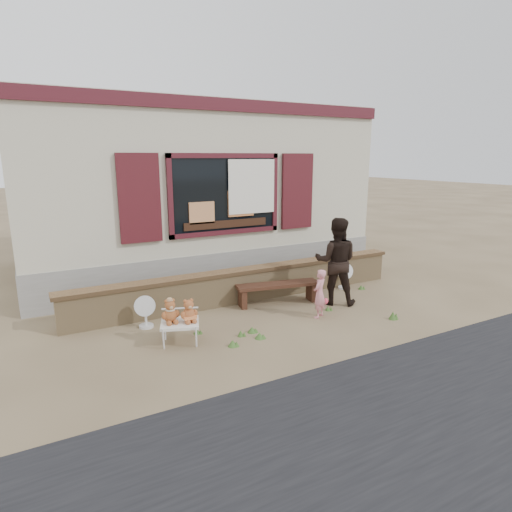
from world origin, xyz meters
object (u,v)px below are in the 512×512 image
teddy_bear_left (170,310)px  adult (336,261)px  bench (278,289)px  folding_chair (180,324)px  child (319,294)px  teddy_bear_right (189,310)px

teddy_bear_left → adult: 3.45m
bench → teddy_bear_left: (-2.41, -0.80, 0.24)m
bench → folding_chair: size_ratio=2.36×
child → adult: adult is taller
teddy_bear_left → teddy_bear_right: bearing=-0.0°
bench → child: (0.28, -0.97, 0.14)m
folding_chair → teddy_bear_left: bearing=-180.0°
teddy_bear_left → adult: adult is taller
folding_chair → teddy_bear_right: size_ratio=1.92×
teddy_bear_right → child: 2.43m
teddy_bear_left → adult: size_ratio=0.23×
bench → teddy_bear_right: (-2.14, -0.90, 0.23)m
teddy_bear_right → adult: 3.20m
bench → folding_chair: 2.43m
teddy_bear_right → child: child is taller
folding_chair → child: 2.56m
teddy_bear_right → adult: bearing=27.4°
folding_chair → teddy_bear_left: 0.27m
bench → folding_chair: bench is taller
folding_chair → adult: adult is taller
folding_chair → teddy_bear_left: size_ratio=1.85×
adult → bench: bearing=12.2°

